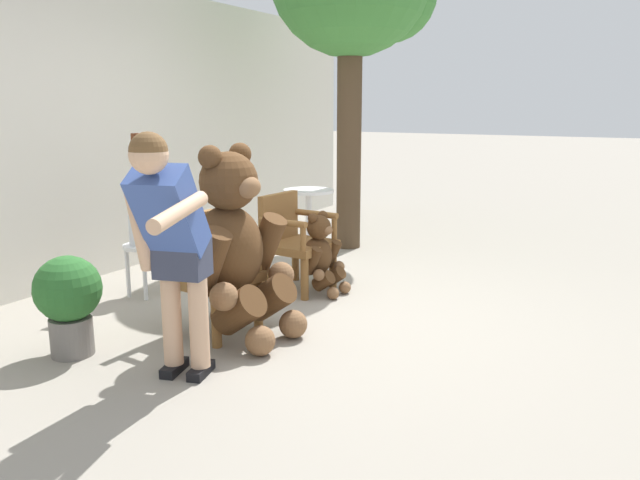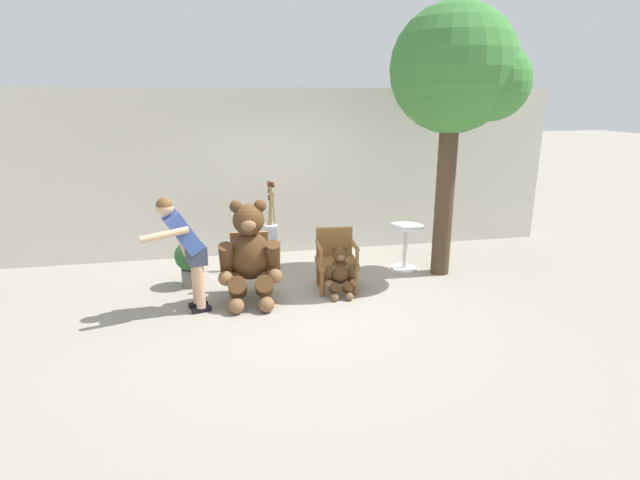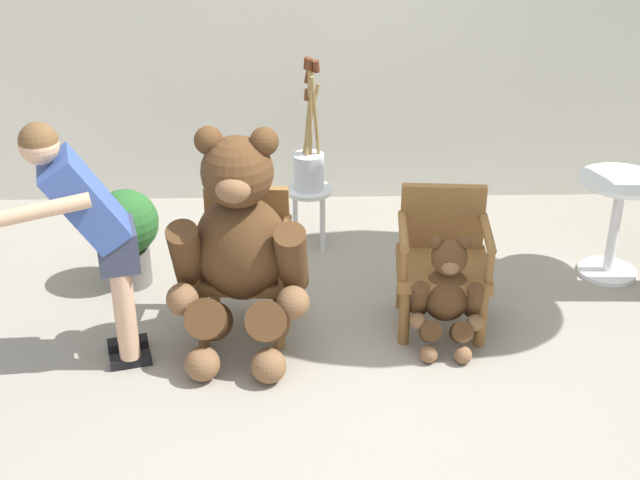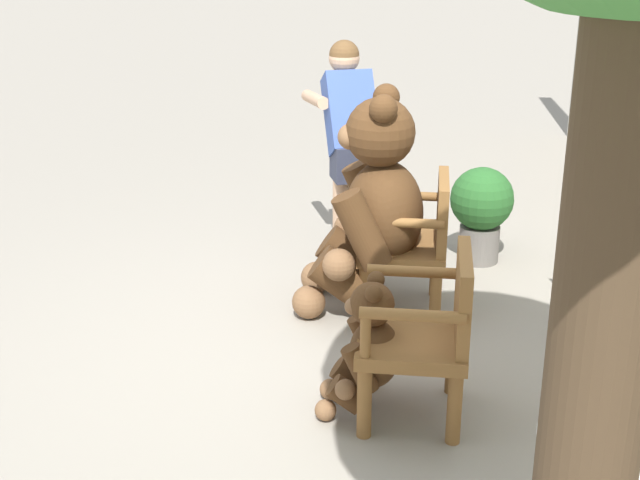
% 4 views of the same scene
% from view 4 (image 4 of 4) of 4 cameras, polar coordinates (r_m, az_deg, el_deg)
% --- Properties ---
extents(ground_plane, '(60.00, 60.00, 0.00)m').
position_cam_4_polar(ground_plane, '(5.07, 1.14, -7.24)').
color(ground_plane, gray).
extents(wooden_chair_left, '(0.60, 0.56, 0.86)m').
position_cam_4_polar(wooden_chair_left, '(5.43, 5.97, 0.01)').
color(wooden_chair_left, brown).
rests_on(wooden_chair_left, ground).
extents(wooden_chair_right, '(0.60, 0.56, 0.86)m').
position_cam_4_polar(wooden_chair_right, '(4.32, 6.77, -5.78)').
color(wooden_chair_right, brown).
rests_on(wooden_chair_right, ground).
extents(teddy_bear_large, '(0.83, 0.81, 1.38)m').
position_cam_4_polar(teddy_bear_large, '(5.36, 3.32, 2.24)').
color(teddy_bear_large, '#4C3019').
rests_on(teddy_bear_large, ground).
extents(teddy_bear_small, '(0.44, 0.42, 0.73)m').
position_cam_4_polar(teddy_bear_small, '(4.37, 3.00, -6.92)').
color(teddy_bear_small, '#4C3019').
rests_on(teddy_bear_small, ground).
extents(person_visitor, '(0.76, 0.61, 1.51)m').
position_cam_4_polar(person_visitor, '(6.06, 1.97, 6.73)').
color(person_visitor, black).
rests_on(person_visitor, ground).
extents(white_stool, '(0.34, 0.34, 0.46)m').
position_cam_4_polar(white_stool, '(5.27, 17.49, -2.84)').
color(white_stool, silver).
rests_on(white_stool, ground).
extents(brush_bucket, '(0.22, 0.22, 0.95)m').
position_cam_4_polar(brush_bucket, '(5.15, 17.91, 0.48)').
color(brush_bucket, silver).
rests_on(brush_bucket, white_stool).
extents(potted_plant, '(0.44, 0.44, 0.68)m').
position_cam_4_polar(potted_plant, '(6.27, 10.29, 2.06)').
color(potted_plant, slate).
rests_on(potted_plant, ground).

